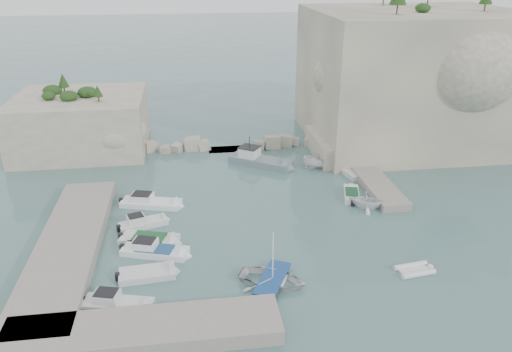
{
  "coord_description": "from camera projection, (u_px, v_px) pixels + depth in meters",
  "views": [
    {
      "loc": [
        -6.33,
        -39.08,
        22.89
      ],
      "look_at": [
        0.0,
        6.0,
        3.0
      ],
      "focal_mm": 35.0,
      "sensor_mm": 36.0,
      "label": 1
    }
  ],
  "objects": [
    {
      "name": "ground",
      "position": [
        265.0,
        232.0,
        45.43
      ],
      "size": [
        400.0,
        400.0,
        0.0
      ],
      "primitive_type": "plane",
      "color": "slate",
      "rests_on": "ground"
    },
    {
      "name": "cliff_east",
      "position": [
        410.0,
        77.0,
        65.83
      ],
      "size": [
        26.0,
        22.0,
        17.0
      ],
      "primitive_type": "cube",
      "color": "beige",
      "rests_on": "ground"
    },
    {
      "name": "cliff_terrace",
      "position": [
        345.0,
        145.0,
        62.92
      ],
      "size": [
        8.0,
        10.0,
        2.5
      ],
      "primitive_type": "cube",
      "color": "beige",
      "rests_on": "ground"
    },
    {
      "name": "outcrop_west",
      "position": [
        82.0,
        123.0,
        64.17
      ],
      "size": [
        16.0,
        14.0,
        7.0
      ],
      "primitive_type": "cube",
      "color": "beige",
      "rests_on": "ground"
    },
    {
      "name": "quay_west",
      "position": [
        69.0,
        246.0,
        42.14
      ],
      "size": [
        5.0,
        24.0,
        1.1
      ],
      "primitive_type": "cube",
      "color": "#9E9689",
      "rests_on": "ground"
    },
    {
      "name": "quay_south",
      "position": [
        144.0,
        331.0,
        32.59
      ],
      "size": [
        18.0,
        4.0,
        1.1
      ],
      "primitive_type": "cube",
      "color": "#9E9689",
      "rests_on": "ground"
    },
    {
      "name": "ledge_east",
      "position": [
        370.0,
        176.0,
        56.06
      ],
      "size": [
        3.0,
        16.0,
        0.8
      ],
      "primitive_type": "cube",
      "color": "#9E9689",
      "rests_on": "ground"
    },
    {
      "name": "breakwater",
      "position": [
        231.0,
        144.0,
        64.99
      ],
      "size": [
        28.0,
        3.0,
        1.4
      ],
      "primitive_type": "cube",
      "color": "beige",
      "rests_on": "ground"
    },
    {
      "name": "motorboat_a",
      "position": [
        151.0,
        206.0,
        50.3
      ],
      "size": [
        6.91,
        3.62,
        1.4
      ],
      "primitive_type": null,
      "rotation": [
        0.0,
        0.0,
        -0.26
      ],
      "color": "white",
      "rests_on": "ground"
    },
    {
      "name": "motorboat_b",
      "position": [
        144.0,
        226.0,
        46.46
      ],
      "size": [
        5.08,
        3.02,
        1.4
      ],
      "primitive_type": null,
      "rotation": [
        0.0,
        0.0,
        0.32
      ],
      "color": "silver",
      "rests_on": "ground"
    },
    {
      "name": "motorboat_c",
      "position": [
        150.0,
        242.0,
        43.81
      ],
      "size": [
        5.89,
        3.53,
        0.7
      ],
      "primitive_type": null,
      "rotation": [
        0.0,
        0.0,
        -0.29
      ],
      "color": "silver",
      "rests_on": "ground"
    },
    {
      "name": "motorboat_d",
      "position": [
        155.0,
        254.0,
        42.05
      ],
      "size": [
        6.45,
        3.64,
        1.4
      ],
      "primitive_type": null,
      "rotation": [
        0.0,
        0.0,
        -0.31
      ],
      "color": "white",
      "rests_on": "ground"
    },
    {
      "name": "motorboat_e",
      "position": [
        148.0,
        277.0,
        39.1
      ],
      "size": [
        4.91,
        2.35,
        0.7
      ],
      "primitive_type": null,
      "rotation": [
        0.0,
        0.0,
        0.09
      ],
      "color": "silver",
      "rests_on": "ground"
    },
    {
      "name": "motorboat_f",
      "position": [
        118.0,
        308.0,
        35.6
      ],
      "size": [
        5.77,
        3.02,
        1.4
      ],
      "primitive_type": null,
      "rotation": [
        0.0,
        0.0,
        -0.26
      ],
      "color": "silver",
      "rests_on": "ground"
    },
    {
      "name": "rowboat",
      "position": [
        272.0,
        283.0,
        38.27
      ],
      "size": [
        6.32,
        5.66,
        1.08
      ],
      "primitive_type": "imported",
      "rotation": [
        0.0,
        0.0,
        1.11
      ],
      "color": "silver",
      "rests_on": "ground"
    },
    {
      "name": "inflatable_dinghy",
      "position": [
        414.0,
        272.0,
        39.69
      ],
      "size": [
        3.3,
        1.91,
        0.44
      ],
      "primitive_type": null,
      "rotation": [
        0.0,
        0.0,
        0.13
      ],
      "color": "silver",
      "rests_on": "ground"
    },
    {
      "name": "tender_east_a",
      "position": [
        367.0,
        208.0,
        49.9
      ],
      "size": [
        4.64,
        4.38,
        1.94
      ],
      "primitive_type": "imported",
      "rotation": [
        0.0,
        0.0,
        1.16
      ],
      "color": "white",
      "rests_on": "ground"
    },
    {
      "name": "tender_east_b",
      "position": [
        351.0,
        197.0,
        52.18
      ],
      "size": [
        2.59,
        4.65,
        0.7
      ],
      "primitive_type": null,
      "rotation": [
        0.0,
        0.0,
        1.31
      ],
      "color": "white",
      "rests_on": "ground"
    },
    {
      "name": "tender_east_c",
      "position": [
        349.0,
        174.0,
        57.74
      ],
      "size": [
        2.69,
        5.01,
        0.7
      ],
      "primitive_type": null,
      "rotation": [
        0.0,
        0.0,
        1.82
      ],
      "color": "silver",
      "rests_on": "ground"
    },
    {
      "name": "tender_east_d",
      "position": [
        322.0,
        167.0,
        59.59
      ],
      "size": [
        5.43,
        2.84,
        1.99
      ],
      "primitive_type": "imported",
      "rotation": [
        0.0,
        0.0,
        1.75
      ],
      "color": "silver",
      "rests_on": "ground"
    },
    {
      "name": "work_boat",
      "position": [
        261.0,
        165.0,
        60.27
      ],
      "size": [
        8.33,
        6.82,
        2.2
      ],
      "primitive_type": null,
      "rotation": [
        0.0,
        0.0,
        -0.6
      ],
      "color": "slate",
      "rests_on": "ground"
    },
    {
      "name": "rowboat_mast",
      "position": [
        273.0,
        254.0,
        37.21
      ],
      "size": [
        0.1,
        0.1,
        4.2
      ],
      "primitive_type": "cylinder",
      "color": "white",
      "rests_on": "rowboat"
    },
    {
      "name": "vegetation",
      "position": [
        376.0,
        2.0,
        62.67
      ],
      "size": [
        53.48,
        13.88,
        13.4
      ],
      "color": "#1E4219",
      "rests_on": "ground"
    }
  ]
}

